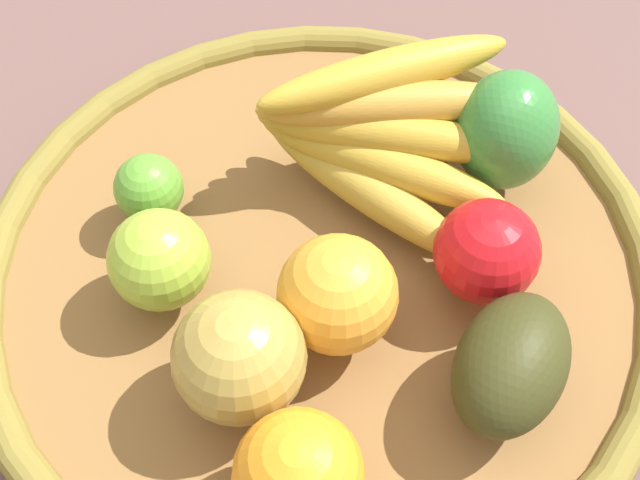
{
  "coord_description": "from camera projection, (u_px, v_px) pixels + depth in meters",
  "views": [
    {
      "loc": [
        0.31,
        0.11,
        0.52
      ],
      "look_at": [
        0.0,
        0.0,
        0.05
      ],
      "focal_mm": 49.19,
      "sensor_mm": 36.0,
      "label": 1
    }
  ],
  "objects": [
    {
      "name": "apple_2",
      "position": [
        239.0,
        357.0,
        0.5
      ],
      "size": [
        0.11,
        0.11,
        0.08
      ],
      "primitive_type": "sphere",
      "rotation": [
        0.0,
        0.0,
        5.59
      ],
      "color": "#A68B3C",
      "rests_on": "basket"
    },
    {
      "name": "orange_1",
      "position": [
        299.0,
        475.0,
        0.46
      ],
      "size": [
        0.1,
        0.1,
        0.07
      ],
      "primitive_type": "sphere",
      "rotation": [
        0.0,
        0.0,
        2.49
      ],
      "color": "orange",
      "rests_on": "basket"
    },
    {
      "name": "banana_bunch",
      "position": [
        382.0,
        133.0,
        0.59
      ],
      "size": [
        0.17,
        0.18,
        0.09
      ],
      "color": "#B49033",
      "rests_on": "basket"
    },
    {
      "name": "apple_0",
      "position": [
        159.0,
        260.0,
        0.54
      ],
      "size": [
        0.07,
        0.07,
        0.07
      ],
      "primitive_type": "sphere",
      "rotation": [
        0.0,
        0.0,
        4.56
      ],
      "color": "#92B535",
      "rests_on": "basket"
    },
    {
      "name": "orange_0",
      "position": [
        338.0,
        294.0,
        0.52
      ],
      "size": [
        0.09,
        0.09,
        0.07
      ],
      "primitive_type": "sphere",
      "rotation": [
        0.0,
        0.0,
        0.2
      ],
      "color": "orange",
      "rests_on": "basket"
    },
    {
      "name": "basket",
      "position": [
        320.0,
        271.0,
        0.6
      ],
      "size": [
        0.47,
        0.47,
        0.03
      ],
      "color": "brown",
      "rests_on": "ground_plane"
    },
    {
      "name": "avocado",
      "position": [
        511.0,
        364.0,
        0.5
      ],
      "size": [
        0.1,
        0.08,
        0.06
      ],
      "primitive_type": "ellipsoid",
      "rotation": [
        0.0,
        0.0,
        3.01
      ],
      "color": "#333415",
      "rests_on": "basket"
    },
    {
      "name": "apple_1",
      "position": [
        487.0,
        251.0,
        0.55
      ],
      "size": [
        0.09,
        0.09,
        0.07
      ],
      "primitive_type": "sphere",
      "rotation": [
        0.0,
        0.0,
        2.15
      ],
      "color": "red",
      "rests_on": "basket"
    },
    {
      "name": "bell_pepper",
      "position": [
        506.0,
        130.0,
        0.59
      ],
      "size": [
        0.08,
        0.07,
        0.09
      ],
      "primitive_type": "ellipsoid",
      "rotation": [
        0.0,
        0.0,
        3.13
      ],
      "color": "#337A35",
      "rests_on": "basket"
    },
    {
      "name": "ground_plane",
      "position": [
        320.0,
        283.0,
        0.61
      ],
      "size": [
        2.4,
        2.4,
        0.0
      ],
      "primitive_type": "plane",
      "color": "brown",
      "rests_on": "ground"
    },
    {
      "name": "lime_0",
      "position": [
        148.0,
        189.0,
        0.59
      ],
      "size": [
        0.07,
        0.07,
        0.05
      ],
      "primitive_type": "sphere",
      "rotation": [
        0.0,
        0.0,
        4.0
      ],
      "color": "#58982F",
      "rests_on": "basket"
    }
  ]
}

